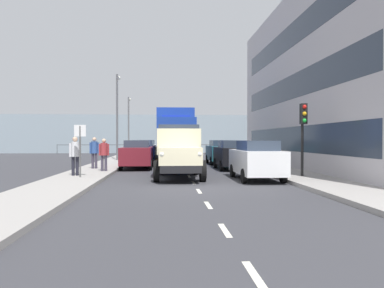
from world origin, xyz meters
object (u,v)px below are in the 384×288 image
Objects in this scene: car_silver_oppositeside_2 at (146,149)px; pedestrian_couple_a at (104,152)px; lorry_cargo_blue at (175,135)px; street_sign at (80,142)px; lamp_post_far at (129,120)px; car_black_kerbside_1 at (233,154)px; truck_vintage_cream at (179,153)px; car_maroon_oppositeside_0 at (138,154)px; car_white_kerbside_near at (256,160)px; pedestrian_strolling at (75,153)px; car_navy_oppositeside_1 at (143,151)px; car_teal_kerbside_2 at (220,152)px; traffic_light_near at (303,124)px; pedestrian_with_bag at (94,150)px; lamp_post_promenade at (117,109)px.

car_silver_oppositeside_2 is 2.43× the size of pedestrian_couple_a.
street_sign is at bearing 66.38° from lorry_cargo_blue.
car_black_kerbside_1 is at bearing 113.00° from lamp_post_far.
truck_vintage_cream is at bearing 145.53° from pedestrian_couple_a.
car_maroon_oppositeside_0 is (5.65, -1.23, 0.00)m from car_black_kerbside_1.
lamp_post_far reaches higher than street_sign.
pedestrian_strolling is at bearing -7.35° from car_white_kerbside_near.
car_maroon_oppositeside_0 is 17.57m from lamp_post_far.
car_white_kerbside_near is 0.87× the size of car_maroon_oppositeside_0.
car_navy_oppositeside_1 is at bearing -51.18° from car_black_kerbside_1.
pedestrian_strolling is (4.73, 9.17, -0.89)m from lorry_cargo_blue.
car_white_kerbside_near is at bearing 177.94° from street_sign.
car_white_kerbside_near is 8.90m from car_maroon_oppositeside_0.
pedestrian_strolling reaches higher than car_maroon_oppositeside_0.
pedestrian_couple_a is (3.74, -2.57, -0.05)m from truck_vintage_cream.
car_teal_kerbside_2 is 12.76m from street_sign.
traffic_light_near reaches higher than car_maroon_oppositeside_0.
car_teal_kerbside_2 is 2.36× the size of pedestrian_strolling.
car_white_kerbside_near is 0.99× the size of car_teal_kerbside_2.
street_sign reaches higher than car_black_kerbside_1.
truck_vintage_cream is 6.26m from pedestrian_with_bag.
car_maroon_oppositeside_0 is at bearing -41.63° from traffic_light_near.
pedestrian_with_bag reaches higher than car_teal_kerbside_2.
car_maroon_oppositeside_0 and car_silver_oppositeside_2 have the same top height.
truck_vintage_cream is at bearing 97.60° from car_silver_oppositeside_2.
lorry_cargo_blue reaches higher than car_navy_oppositeside_1.
car_navy_oppositeside_1 is 2.24× the size of pedestrian_with_bag.
pedestrian_strolling is at bearing 68.03° from car_maroon_oppositeside_0.
car_white_kerbside_near is 0.67× the size of lamp_post_far.
car_teal_kerbside_2 is at bearing 157.15° from lamp_post_promenade.
pedestrian_couple_a is (1.46, 3.51, 0.23)m from car_maroon_oppositeside_0.
car_white_kerbside_near is 13.87m from car_navy_oppositeside_1.
car_teal_kerbside_2 and car_navy_oppositeside_1 have the same top height.
pedestrian_with_bag is at bearing 3.92° from car_black_kerbside_1.
car_teal_kerbside_2 is 2.37× the size of pedestrian_with_bag.
lamp_post_far is at bearing -90.47° from pedestrian_strolling.
truck_vintage_cream is 1.40× the size of car_silver_oppositeside_2.
car_black_kerbside_1 is 9.01m from car_navy_oppositeside_1.
street_sign is (4.25, 0.53, 0.50)m from truck_vintage_cream.
lorry_cargo_blue is 8.12m from car_silver_oppositeside_2.
pedestrian_couple_a is 20.89m from lamp_post_far.
lamp_post_promenade is (9.82, -13.74, 1.68)m from traffic_light_near.
car_maroon_oppositeside_0 is at bearing -12.30° from car_black_kerbside_1.
pedestrian_couple_a is at bearing 17.79° from car_black_kerbside_1.
car_black_kerbside_1 is 0.82× the size of car_maroon_oppositeside_0.
car_maroon_oppositeside_0 is at bearing -69.44° from truck_vintage_cream.
lamp_post_far reaches higher than pedestrian_couple_a.
lorry_cargo_blue is 1.99× the size of car_teal_kerbside_2.
car_white_kerbside_near is 1.05× the size of car_navy_oppositeside_1.
street_sign is at bearing 90.49° from lamp_post_far.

